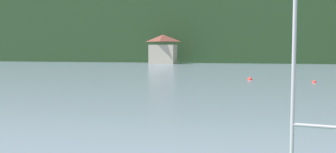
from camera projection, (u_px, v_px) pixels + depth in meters
The scene contains 4 objects.
wooded_hillside at pixel (206, 36), 125.77m from camera, with size 352.00×53.04×42.91m.
shore_building_west at pixel (163, 49), 92.05m from camera, with size 6.12×5.02×6.81m.
mooring_buoy_near at pixel (314, 83), 41.39m from camera, with size 0.47×0.47×0.47m, color red.
mooring_buoy_far at pixel (250, 80), 44.97m from camera, with size 0.58×0.58×0.58m, color red.
Camera 1 is at (6.17, 11.72, 3.62)m, focal length 42.02 mm.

